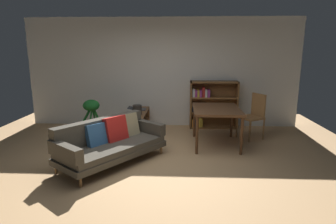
{
  "coord_description": "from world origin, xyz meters",
  "views": [
    {
      "loc": [
        0.48,
        -4.47,
        1.95
      ],
      "look_at": [
        0.24,
        0.71,
        0.78
      ],
      "focal_mm": 30.28,
      "sensor_mm": 36.0,
      "label": 1
    }
  ],
  "objects_px": {
    "bookshelf": "(210,105)",
    "fabric_couch": "(110,141)",
    "desk_speaker": "(137,110)",
    "potted_floor_plant": "(92,113)",
    "media_console": "(138,123)",
    "dining_table": "(216,112)",
    "dining_chair_near": "(254,114)",
    "open_laptop": "(138,109)"
  },
  "relations": [
    {
      "from": "media_console",
      "to": "bookshelf",
      "type": "xyz_separation_m",
      "value": [
        1.71,
        0.66,
        0.33
      ]
    },
    {
      "from": "media_console",
      "to": "dining_table",
      "type": "bearing_deg",
      "value": -22.03
    },
    {
      "from": "desk_speaker",
      "to": "dining_table",
      "type": "relative_size",
      "value": 0.18
    },
    {
      "from": "desk_speaker",
      "to": "dining_chair_near",
      "type": "bearing_deg",
      "value": 1.13
    },
    {
      "from": "desk_speaker",
      "to": "bookshelf",
      "type": "distance_m",
      "value": 1.92
    },
    {
      "from": "media_console",
      "to": "potted_floor_plant",
      "type": "xyz_separation_m",
      "value": [
        -1.02,
        -0.19,
        0.28
      ]
    },
    {
      "from": "potted_floor_plant",
      "to": "dining_table",
      "type": "relative_size",
      "value": 0.7
    },
    {
      "from": "open_laptop",
      "to": "fabric_couch",
      "type": "bearing_deg",
      "value": -95.94
    },
    {
      "from": "potted_floor_plant",
      "to": "desk_speaker",
      "type": "bearing_deg",
      "value": -2.27
    },
    {
      "from": "media_console",
      "to": "dining_chair_near",
      "type": "relative_size",
      "value": 1.4
    },
    {
      "from": "media_console",
      "to": "dining_table",
      "type": "xyz_separation_m",
      "value": [
        1.7,
        -0.69,
        0.44
      ]
    },
    {
      "from": "fabric_couch",
      "to": "bookshelf",
      "type": "xyz_separation_m",
      "value": [
        1.95,
        2.33,
        0.2
      ]
    },
    {
      "from": "dining_table",
      "to": "dining_chair_near",
      "type": "height_order",
      "value": "dining_chair_near"
    },
    {
      "from": "potted_floor_plant",
      "to": "dining_chair_near",
      "type": "xyz_separation_m",
      "value": [
        3.61,
        0.01,
        0.02
      ]
    },
    {
      "from": "bookshelf",
      "to": "fabric_couch",
      "type": "bearing_deg",
      "value": -130.01
    },
    {
      "from": "media_console",
      "to": "bookshelf",
      "type": "height_order",
      "value": "bookshelf"
    },
    {
      "from": "dining_table",
      "to": "bookshelf",
      "type": "bearing_deg",
      "value": 89.68
    },
    {
      "from": "open_laptop",
      "to": "dining_chair_near",
      "type": "height_order",
      "value": "dining_chair_near"
    },
    {
      "from": "fabric_couch",
      "to": "desk_speaker",
      "type": "relative_size",
      "value": 9.34
    },
    {
      "from": "desk_speaker",
      "to": "bookshelf",
      "type": "height_order",
      "value": "bookshelf"
    },
    {
      "from": "dining_table",
      "to": "dining_chair_near",
      "type": "distance_m",
      "value": 1.03
    },
    {
      "from": "potted_floor_plant",
      "to": "dining_table",
      "type": "distance_m",
      "value": 2.78
    },
    {
      "from": "fabric_couch",
      "to": "open_laptop",
      "type": "xyz_separation_m",
      "value": [
        0.2,
        1.95,
        0.16
      ]
    },
    {
      "from": "fabric_couch",
      "to": "open_laptop",
      "type": "bearing_deg",
      "value": 84.06
    },
    {
      "from": "fabric_couch",
      "to": "dining_table",
      "type": "distance_m",
      "value": 2.2
    },
    {
      "from": "media_console",
      "to": "desk_speaker",
      "type": "relative_size",
      "value": 6.46
    },
    {
      "from": "dining_table",
      "to": "desk_speaker",
      "type": "bearing_deg",
      "value": 164.84
    },
    {
      "from": "fabric_couch",
      "to": "dining_chair_near",
      "type": "relative_size",
      "value": 2.02
    },
    {
      "from": "fabric_couch",
      "to": "potted_floor_plant",
      "type": "bearing_deg",
      "value": 117.88
    },
    {
      "from": "open_laptop",
      "to": "dining_table",
      "type": "relative_size",
      "value": 0.37
    },
    {
      "from": "dining_table",
      "to": "dining_chair_near",
      "type": "relative_size",
      "value": 1.21
    },
    {
      "from": "desk_speaker",
      "to": "potted_floor_plant",
      "type": "xyz_separation_m",
      "value": [
        -1.04,
        0.04,
        -0.09
      ]
    },
    {
      "from": "dining_chair_near",
      "to": "media_console",
      "type": "bearing_deg",
      "value": 175.96
    },
    {
      "from": "open_laptop",
      "to": "bookshelf",
      "type": "relative_size",
      "value": 0.37
    },
    {
      "from": "potted_floor_plant",
      "to": "dining_chair_near",
      "type": "relative_size",
      "value": 0.84
    },
    {
      "from": "fabric_couch",
      "to": "bookshelf",
      "type": "height_order",
      "value": "bookshelf"
    },
    {
      "from": "open_laptop",
      "to": "dining_chair_near",
      "type": "distance_m",
      "value": 2.67
    },
    {
      "from": "media_console",
      "to": "dining_table",
      "type": "height_order",
      "value": "dining_table"
    },
    {
      "from": "open_laptop",
      "to": "desk_speaker",
      "type": "distance_m",
      "value": 0.53
    },
    {
      "from": "open_laptop",
      "to": "bookshelf",
      "type": "xyz_separation_m",
      "value": [
        1.75,
        0.38,
        0.05
      ]
    },
    {
      "from": "open_laptop",
      "to": "dining_table",
      "type": "height_order",
      "value": "dining_table"
    },
    {
      "from": "fabric_couch",
      "to": "media_console",
      "type": "bearing_deg",
      "value": 81.69
    }
  ]
}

